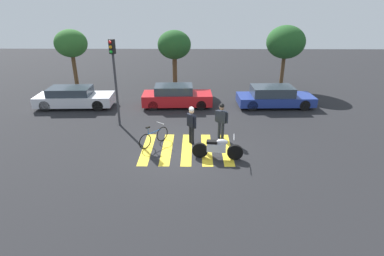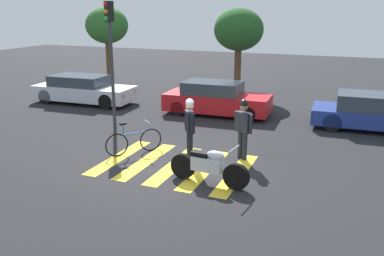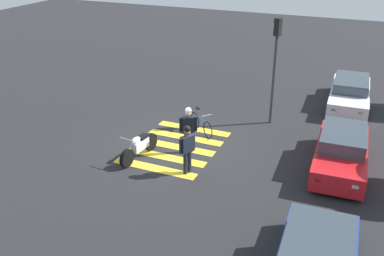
{
  "view_description": "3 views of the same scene",
  "coord_description": "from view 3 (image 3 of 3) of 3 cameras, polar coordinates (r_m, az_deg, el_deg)",
  "views": [
    {
      "loc": [
        0.38,
        -12.35,
        6.3
      ],
      "look_at": [
        0.23,
        0.67,
        0.75
      ],
      "focal_mm": 28.45,
      "sensor_mm": 36.0,
      "label": 1
    },
    {
      "loc": [
        4.64,
        -10.2,
        4.32
      ],
      "look_at": [
        -0.04,
        1.42,
        0.71
      ],
      "focal_mm": 39.62,
      "sensor_mm": 36.0,
      "label": 2
    },
    {
      "loc": [
        13.47,
        6.42,
        7.68
      ],
      "look_at": [
        0.66,
        0.96,
        1.25
      ],
      "focal_mm": 40.43,
      "sensor_mm": 36.0,
      "label": 3
    }
  ],
  "objects": [
    {
      "name": "traffic_light_pole",
      "position": [
        18.17,
        10.92,
        9.41
      ],
      "size": [
        0.31,
        0.36,
        4.5
      ],
      "color": "#38383D",
      "rests_on": "ground_plane"
    },
    {
      "name": "ground_plane",
      "position": [
        16.78,
        -2.14,
        -2.48
      ],
      "size": [
        60.0,
        60.0,
        0.0
      ],
      "primitive_type": "plane",
      "color": "#232326"
    },
    {
      "name": "leaning_bicycle",
      "position": [
        17.73,
        1.22,
        0.5
      ],
      "size": [
        1.18,
        1.42,
        1.02
      ],
      "color": "black",
      "rests_on": "ground_plane"
    },
    {
      "name": "car_red_convertible",
      "position": [
        15.92,
        19.11,
        -2.92
      ],
      "size": [
        4.37,
        1.85,
        1.36
      ],
      "color": "black",
      "rests_on": "ground_plane"
    },
    {
      "name": "officer_by_motorcycle",
      "position": [
        14.55,
        -0.63,
        -2.41
      ],
      "size": [
        0.6,
        0.4,
        1.79
      ],
      "color": "#1E232D",
      "rests_on": "ground_plane"
    },
    {
      "name": "officer_on_foot",
      "position": [
        15.92,
        -0.48,
        0.18
      ],
      "size": [
        0.44,
        0.58,
        1.82
      ],
      "color": "black",
      "rests_on": "ground_plane"
    },
    {
      "name": "crosswalk_stripes",
      "position": [
        16.78,
        -2.14,
        -2.46
      ],
      "size": [
        4.05,
        3.16,
        0.01
      ],
      "color": "yellow",
      "rests_on": "ground_plane"
    },
    {
      "name": "police_motorcycle",
      "position": [
        15.89,
        -6.97,
        -2.41
      ],
      "size": [
        2.16,
        0.62,
        1.05
      ],
      "color": "black",
      "rests_on": "ground_plane"
    },
    {
      "name": "car_white_van",
      "position": [
        21.85,
        20.11,
        4.39
      ],
      "size": [
        4.72,
        1.91,
        1.28
      ],
      "color": "black",
      "rests_on": "ground_plane"
    }
  ]
}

